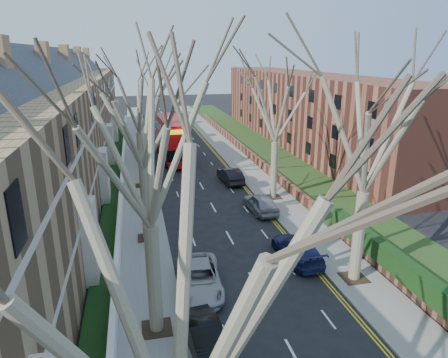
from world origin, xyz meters
TOP-DOWN VIEW (x-y plane):
  - pavement_left at (-6.00, 39.00)m, footprint 3.00×102.00m
  - pavement_right at (6.00, 39.00)m, footprint 3.00×102.00m
  - terrace_left at (-13.65, 31.00)m, footprint 9.70×78.00m
  - flats_right at (17.46, 43.00)m, footprint 13.97×54.00m
  - front_wall_left at (-7.65, 31.00)m, footprint 0.30×78.00m
  - grass_verge_right at (10.50, 39.00)m, footprint 6.00×102.00m
  - tree_left_near at (-5.70, -4.00)m, footprint 9.80×9.80m
  - tree_left_mid at (-5.70, 6.00)m, footprint 10.50×10.50m
  - tree_left_far at (-5.70, 16.00)m, footprint 10.15×10.15m
  - tree_left_dist at (-5.70, 28.00)m, footprint 10.50×10.50m
  - tree_right_mid at (5.70, 8.00)m, footprint 10.50×10.50m
  - tree_right_far at (5.70, 22.00)m, footprint 10.15×10.15m
  - double_decker_bus at (-1.71, 38.19)m, footprint 3.47×11.97m
  - car_left_mid at (-3.68, 4.15)m, footprint 1.91×4.23m
  - car_left_far at (-3.17, 8.98)m, footprint 2.80×5.34m
  - car_right_near at (3.44, 11.03)m, footprint 2.19×4.95m
  - car_right_mid at (3.63, 19.20)m, footprint 2.14×4.62m
  - car_right_far at (3.04, 27.38)m, footprint 1.98×4.74m

SIDE VIEW (x-z plane):
  - pavement_left at x=-6.00m, z-range 0.00..0.12m
  - pavement_right at x=6.00m, z-range 0.00..0.12m
  - grass_verge_right at x=10.50m, z-range 0.12..0.18m
  - front_wall_left at x=-7.65m, z-range 0.12..1.12m
  - car_left_mid at x=-3.68m, z-range 0.00..1.35m
  - car_right_near at x=3.44m, z-range 0.00..1.41m
  - car_left_far at x=-3.17m, z-range 0.00..1.43m
  - car_right_far at x=3.04m, z-range 0.00..1.52m
  - car_right_mid at x=3.63m, z-range 0.00..1.53m
  - double_decker_bus at x=-1.71m, z-range -0.03..4.89m
  - flats_right at x=17.46m, z-range -0.02..9.98m
  - terrace_left at x=-13.65m, z-range -1.27..12.33m
  - tree_left_near at x=-5.70m, z-range 2.06..15.79m
  - tree_left_far at x=-5.70m, z-range 2.13..16.35m
  - tree_right_far at x=5.70m, z-range 2.13..16.35m
  - tree_left_mid at x=-5.70m, z-range 2.20..16.91m
  - tree_right_mid at x=5.70m, z-range 2.20..16.91m
  - tree_left_dist at x=-5.70m, z-range 2.20..16.91m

